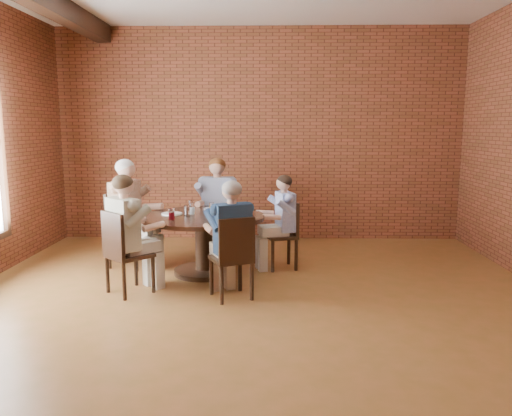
{
  "coord_description": "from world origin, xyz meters",
  "views": [
    {
      "loc": [
        0.14,
        -4.65,
        1.83
      ],
      "look_at": [
        0.0,
        1.0,
        0.91
      ],
      "focal_mm": 35.0,
      "sensor_mm": 36.0,
      "label": 1
    }
  ],
  "objects_px": {
    "chair_c": "(124,227)",
    "smartphone": "(227,219)",
    "diner_e": "(231,240)",
    "chair_b": "(218,218)",
    "diner_d": "(129,235)",
    "chair_e": "(234,255)",
    "diner_c": "(130,214)",
    "diner_b": "(217,207)",
    "diner_a": "(281,222)",
    "chair_d": "(122,250)",
    "chair_a": "(286,232)",
    "dining_table": "(204,232)"
  },
  "relations": [
    {
      "from": "chair_c",
      "to": "diner_e",
      "type": "xyz_separation_m",
      "value": [
        1.51,
        -1.24,
        0.11
      ]
    },
    {
      "from": "dining_table",
      "to": "smartphone",
      "type": "height_order",
      "value": "smartphone"
    },
    {
      "from": "smartphone",
      "to": "chair_c",
      "type": "bearing_deg",
      "value": 176.72
    },
    {
      "from": "diner_b",
      "to": "diner_c",
      "type": "distance_m",
      "value": 1.25
    },
    {
      "from": "diner_a",
      "to": "diner_b",
      "type": "bearing_deg",
      "value": -142.69
    },
    {
      "from": "chair_c",
      "to": "dining_table",
      "type": "bearing_deg",
      "value": -90.0
    },
    {
      "from": "diner_a",
      "to": "chair_b",
      "type": "relative_size",
      "value": 1.26
    },
    {
      "from": "diner_c",
      "to": "diner_a",
      "type": "bearing_deg",
      "value": -73.92
    },
    {
      "from": "dining_table",
      "to": "chair_c",
      "type": "bearing_deg",
      "value": 162.36
    },
    {
      "from": "diner_a",
      "to": "chair_e",
      "type": "bearing_deg",
      "value": -38.87
    },
    {
      "from": "dining_table",
      "to": "diner_c",
      "type": "height_order",
      "value": "diner_c"
    },
    {
      "from": "diner_b",
      "to": "diner_d",
      "type": "distance_m",
      "value": 1.89
    },
    {
      "from": "chair_a",
      "to": "diner_b",
      "type": "distance_m",
      "value": 1.2
    },
    {
      "from": "chair_b",
      "to": "diner_b",
      "type": "xyz_separation_m",
      "value": [
        -0.01,
        -0.09,
        0.17
      ]
    },
    {
      "from": "diner_a",
      "to": "smartphone",
      "type": "height_order",
      "value": "diner_a"
    },
    {
      "from": "diner_a",
      "to": "diner_e",
      "type": "distance_m",
      "value": 1.29
    },
    {
      "from": "diner_a",
      "to": "chair_e",
      "type": "height_order",
      "value": "diner_a"
    },
    {
      "from": "chair_e",
      "to": "chair_c",
      "type": "bearing_deg",
      "value": -65.01
    },
    {
      "from": "dining_table",
      "to": "smartphone",
      "type": "distance_m",
      "value": 0.5
    },
    {
      "from": "chair_b",
      "to": "chair_d",
      "type": "height_order",
      "value": "chair_b"
    },
    {
      "from": "diner_a",
      "to": "chair_e",
      "type": "distance_m",
      "value": 1.34
    },
    {
      "from": "chair_a",
      "to": "chair_d",
      "type": "bearing_deg",
      "value": -74.31
    },
    {
      "from": "diner_d",
      "to": "chair_e",
      "type": "distance_m",
      "value": 1.2
    },
    {
      "from": "chair_d",
      "to": "chair_e",
      "type": "xyz_separation_m",
      "value": [
        1.23,
        -0.14,
        -0.01
      ]
    },
    {
      "from": "chair_b",
      "to": "chair_c",
      "type": "bearing_deg",
      "value": -145.02
    },
    {
      "from": "chair_d",
      "to": "diner_d",
      "type": "xyz_separation_m",
      "value": [
        0.06,
        0.06,
        0.16
      ]
    },
    {
      "from": "diner_a",
      "to": "chair_d",
      "type": "bearing_deg",
      "value": -73.79
    },
    {
      "from": "chair_e",
      "to": "diner_e",
      "type": "height_order",
      "value": "diner_e"
    },
    {
      "from": "diner_e",
      "to": "chair_c",
      "type": "bearing_deg",
      "value": -64.05
    },
    {
      "from": "chair_a",
      "to": "diner_d",
      "type": "xyz_separation_m",
      "value": [
        -1.77,
        -1.04,
        0.18
      ]
    },
    {
      "from": "diner_c",
      "to": "smartphone",
      "type": "distance_m",
      "value": 1.47
    },
    {
      "from": "diner_c",
      "to": "diner_e",
      "type": "height_order",
      "value": "diner_c"
    },
    {
      "from": "diner_a",
      "to": "diner_d",
      "type": "relative_size",
      "value": 0.92
    },
    {
      "from": "chair_b",
      "to": "diner_e",
      "type": "distance_m",
      "value": 1.97
    },
    {
      "from": "diner_b",
      "to": "smartphone",
      "type": "xyz_separation_m",
      "value": [
        0.25,
        -1.27,
        0.06
      ]
    },
    {
      "from": "chair_a",
      "to": "chair_c",
      "type": "height_order",
      "value": "chair_c"
    },
    {
      "from": "smartphone",
      "to": "diner_c",
      "type": "bearing_deg",
      "value": 176.24
    },
    {
      "from": "diner_c",
      "to": "chair_c",
      "type": "bearing_deg",
      "value": 90.0
    },
    {
      "from": "dining_table",
      "to": "chair_e",
      "type": "relative_size",
      "value": 1.68
    },
    {
      "from": "diner_d",
      "to": "diner_e",
      "type": "distance_m",
      "value": 1.15
    },
    {
      "from": "diner_a",
      "to": "diner_e",
      "type": "height_order",
      "value": "diner_e"
    },
    {
      "from": "chair_c",
      "to": "diner_e",
      "type": "bearing_deg",
      "value": -111.73
    },
    {
      "from": "diner_b",
      "to": "diner_e",
      "type": "bearing_deg",
      "value": -75.35
    },
    {
      "from": "smartphone",
      "to": "diner_b",
      "type": "bearing_deg",
      "value": 122.83
    },
    {
      "from": "chair_a",
      "to": "chair_e",
      "type": "distance_m",
      "value": 1.38
    },
    {
      "from": "chair_b",
      "to": "chair_d",
      "type": "relative_size",
      "value": 1.04
    },
    {
      "from": "chair_b",
      "to": "smartphone",
      "type": "bearing_deg",
      "value": -75.57
    },
    {
      "from": "diner_b",
      "to": "diner_d",
      "type": "relative_size",
      "value": 1.05
    },
    {
      "from": "diner_d",
      "to": "chair_e",
      "type": "xyz_separation_m",
      "value": [
        1.17,
        -0.21,
        -0.17
      ]
    },
    {
      "from": "chair_c",
      "to": "smartphone",
      "type": "relative_size",
      "value": 6.49
    }
  ]
}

